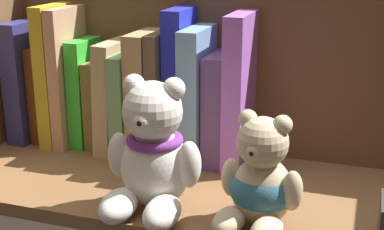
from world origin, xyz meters
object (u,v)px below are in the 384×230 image
object	(u,v)px
book_1	(49,92)
book_2	(61,73)
book_4	(87,91)
book_10	(181,83)
book_5	(103,102)
book_0	(32,79)
book_11	(201,93)
teddy_bear_smaller	(261,183)
book_12	(222,107)
book_13	(242,89)
book_6	(119,94)
book_9	(166,93)
book_3	(74,75)
book_8	(150,92)
book_7	(134,100)
teddy_bear_larger	(152,155)

from	to	relation	value
book_1	book_2	bearing A→B (deg)	0.00
book_4	book_10	distance (cm)	17.67
book_5	book_10	world-z (taller)	book_10
book_0	book_11	world-z (taller)	book_11
book_1	book_5	bearing A→B (deg)	0.00
book_0	teddy_bear_smaller	xyz separation A→B (cm)	(46.00, -19.91, -4.78)
book_10	book_12	world-z (taller)	book_10
book_4	book_13	distance (cm)	27.72
book_2	book_10	world-z (taller)	book_10
book_2	book_4	bearing A→B (deg)	0.00
book_6	book_13	distance (cm)	21.77
book_12	book_6	bearing A→B (deg)	180.00
book_5	book_9	xyz separation A→B (cm)	(11.75, 0.00, 2.80)
book_3	book_6	world-z (taller)	book_3
book_0	book_8	bearing A→B (deg)	0.00
book_10	book_7	bearing A→B (deg)	180.00
book_7	book_8	world-z (taller)	book_8
book_5	book_13	xyz separation A→B (cm)	(24.64, 0.00, 4.51)
book_2	book_11	xyz separation A→B (cm)	(25.79, 0.00, -1.26)
book_8	teddy_bear_larger	distance (cm)	22.02
book_1	book_10	distance (cm)	25.51
book_9	teddy_bear_larger	world-z (taller)	book_9
book_4	book_5	bearing A→B (deg)	0.00
book_11	book_12	size ratio (longest dim) A/B	1.23
book_2	book_13	bearing A→B (deg)	0.00
teddy_bear_smaller	book_10	bearing A→B (deg)	131.28
book_9	book_13	distance (cm)	13.01
book_3	book_5	xyz separation A→B (cm)	(5.45, 0.00, -4.37)
book_6	teddy_bear_larger	xyz separation A→B (cm)	(14.61, -20.04, -1.64)
book_3	book_1	bearing A→B (deg)	180.00
book_2	book_12	distance (cm)	29.42
book_2	book_4	distance (cm)	5.74
book_8	book_9	distance (cm)	2.87
book_10	book_8	bearing A→B (deg)	180.00
teddy_bear_smaller	teddy_bear_larger	bearing A→B (deg)	-179.48
book_2	teddy_bear_smaller	size ratio (longest dim) A/B	1.64
book_5	book_10	bearing A→B (deg)	0.00
book_1	teddy_bear_smaller	world-z (taller)	book_1
book_4	book_11	bearing A→B (deg)	0.00
book_5	teddy_bear_larger	xyz separation A→B (cm)	(17.65, -20.04, 0.16)
book_6	book_11	bearing A→B (deg)	0.00
book_4	book_6	xyz separation A→B (cm)	(5.98, 0.00, 0.09)
book_3	book_9	size ratio (longest dim) A/B	1.15
book_7	book_8	size ratio (longest dim) A/B	0.83
book_1	book_11	xyz separation A→B (cm)	(28.60, 0.00, 2.44)
book_0	book_12	bearing A→B (deg)	0.00
book_9	teddy_bear_smaller	bearing A→B (deg)	-44.54
book_13	book_7	bearing A→B (deg)	180.00
book_5	book_7	size ratio (longest dim) A/B	0.89
book_1	teddy_bear_larger	distance (cm)	34.76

